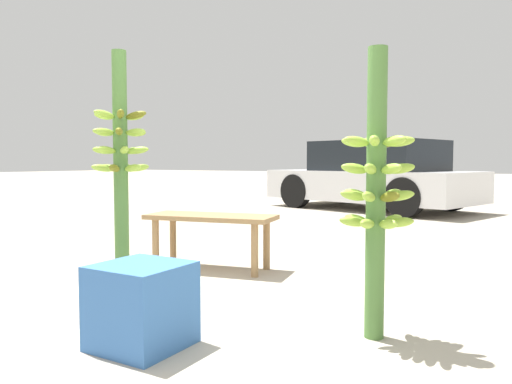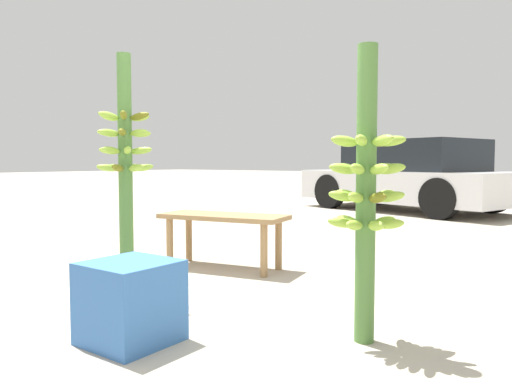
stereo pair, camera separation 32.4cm
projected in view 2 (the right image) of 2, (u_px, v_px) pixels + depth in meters
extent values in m
plane|color=#A89E8C|center=(190.00, 337.00, 2.69)|extent=(80.00, 80.00, 0.00)
cylinder|color=#4C7A38|center=(126.00, 178.00, 3.39)|extent=(0.09, 0.09, 1.67)
ellipsoid|color=#93BC3D|center=(126.00, 118.00, 3.48)|extent=(0.14, 0.14, 0.07)
ellipsoid|color=#93BC3D|center=(110.00, 117.00, 3.40)|extent=(0.16, 0.09, 0.07)
ellipsoid|color=#93BC3D|center=(109.00, 116.00, 3.29)|extent=(0.08, 0.16, 0.07)
ellipsoid|color=#656718|center=(124.00, 115.00, 3.25)|extent=(0.14, 0.14, 0.07)
ellipsoid|color=#656718|center=(140.00, 116.00, 3.33)|extent=(0.16, 0.09, 0.07)
ellipsoid|color=#93BC3D|center=(140.00, 118.00, 3.44)|extent=(0.08, 0.16, 0.07)
ellipsoid|color=#93BC3D|center=(127.00, 134.00, 3.49)|extent=(0.13, 0.14, 0.05)
ellipsoid|color=#93BC3D|center=(111.00, 134.00, 3.42)|extent=(0.15, 0.08, 0.05)
ellipsoid|color=#93BC3D|center=(108.00, 133.00, 3.30)|extent=(0.09, 0.16, 0.05)
ellipsoid|color=#656718|center=(122.00, 132.00, 3.26)|extent=(0.13, 0.14, 0.05)
ellipsoid|color=#93BC3D|center=(139.00, 133.00, 3.32)|extent=(0.15, 0.08, 0.05)
ellipsoid|color=#93BC3D|center=(141.00, 134.00, 3.44)|extent=(0.09, 0.16, 0.05)
ellipsoid|color=#656718|center=(123.00, 151.00, 3.49)|extent=(0.15, 0.12, 0.06)
ellipsoid|color=#93BC3D|center=(109.00, 151.00, 3.40)|extent=(0.15, 0.11, 0.06)
ellipsoid|color=#93BC3D|center=(111.00, 150.00, 3.29)|extent=(0.05, 0.15, 0.06)
ellipsoid|color=#93BC3D|center=(127.00, 150.00, 3.27)|extent=(0.15, 0.12, 0.06)
ellipsoid|color=#93BC3D|center=(142.00, 151.00, 3.36)|extent=(0.15, 0.11, 0.06)
ellipsoid|color=#93BC3D|center=(139.00, 151.00, 3.47)|extent=(0.05, 0.15, 0.06)
ellipsoid|color=#93BC3D|center=(108.00, 168.00, 3.35)|extent=(0.12, 0.15, 0.06)
ellipsoid|color=#656718|center=(118.00, 168.00, 3.27)|extent=(0.11, 0.16, 0.06)
ellipsoid|color=#93BC3D|center=(136.00, 168.00, 3.31)|extent=(0.15, 0.06, 0.06)
ellipsoid|color=#93BC3D|center=(143.00, 168.00, 3.43)|extent=(0.12, 0.15, 0.06)
ellipsoid|color=#93BC3D|center=(133.00, 168.00, 3.50)|extent=(0.11, 0.16, 0.06)
ellipsoid|color=#93BC3D|center=(115.00, 168.00, 3.46)|extent=(0.15, 0.06, 0.06)
cylinder|color=#4C7A38|center=(366.00, 195.00, 2.58)|extent=(0.10, 0.10, 1.54)
ellipsoid|color=#93BC3D|center=(345.00, 142.00, 2.63)|extent=(0.16, 0.05, 0.07)
ellipsoid|color=#93BC3D|center=(345.00, 141.00, 2.53)|extent=(0.14, 0.15, 0.07)
ellipsoid|color=#93BC3D|center=(361.00, 140.00, 2.45)|extent=(0.08, 0.16, 0.07)
ellipsoid|color=#93BC3D|center=(383.00, 140.00, 2.45)|extent=(0.16, 0.12, 0.07)
ellipsoid|color=#93BC3D|center=(391.00, 141.00, 2.53)|extent=(0.16, 0.11, 0.07)
ellipsoid|color=#656718|center=(381.00, 142.00, 2.64)|extent=(0.09, 0.16, 0.07)
ellipsoid|color=#93BC3D|center=(361.00, 142.00, 2.68)|extent=(0.13, 0.15, 0.07)
ellipsoid|color=#93BC3D|center=(379.00, 169.00, 2.45)|extent=(0.16, 0.13, 0.07)
ellipsoid|color=#93BC3D|center=(391.00, 169.00, 2.53)|extent=(0.16, 0.09, 0.07)
ellipsoid|color=#93BC3D|center=(383.00, 169.00, 2.63)|extent=(0.11, 0.16, 0.07)
ellipsoid|color=#93BC3D|center=(364.00, 168.00, 2.69)|extent=(0.12, 0.16, 0.07)
ellipsoid|color=#93BC3D|center=(347.00, 168.00, 2.65)|extent=(0.16, 0.08, 0.07)
ellipsoid|color=#93BC3D|center=(343.00, 169.00, 2.56)|extent=(0.15, 0.14, 0.07)
ellipsoid|color=#93BC3D|center=(357.00, 169.00, 2.47)|extent=(0.06, 0.16, 0.07)
ellipsoid|color=#93BC3D|center=(343.00, 196.00, 2.57)|extent=(0.15, 0.14, 0.08)
ellipsoid|color=#93BC3D|center=(356.00, 197.00, 2.48)|extent=(0.05, 0.16, 0.08)
ellipsoid|color=#656718|center=(378.00, 198.00, 2.46)|extent=(0.15, 0.14, 0.08)
ellipsoid|color=#93BC3D|center=(390.00, 197.00, 2.53)|extent=(0.16, 0.09, 0.08)
ellipsoid|color=#93BC3D|center=(384.00, 195.00, 2.63)|extent=(0.11, 0.16, 0.08)
ellipsoid|color=#93BC3D|center=(365.00, 195.00, 2.70)|extent=(0.11, 0.16, 0.08)
ellipsoid|color=#93BC3D|center=(347.00, 195.00, 2.67)|extent=(0.16, 0.08, 0.08)
ellipsoid|color=#93BC3D|center=(354.00, 225.00, 2.49)|extent=(0.06, 0.16, 0.07)
ellipsoid|color=#93BC3D|center=(376.00, 226.00, 2.47)|extent=(0.15, 0.14, 0.07)
ellipsoid|color=#93BC3D|center=(389.00, 224.00, 2.53)|extent=(0.16, 0.08, 0.07)
ellipsoid|color=#93BC3D|center=(384.00, 222.00, 2.64)|extent=(0.12, 0.16, 0.07)
ellipsoid|color=#93BC3D|center=(366.00, 220.00, 2.70)|extent=(0.11, 0.16, 0.07)
ellipsoid|color=#93BC3D|center=(348.00, 221.00, 2.68)|extent=(0.16, 0.09, 0.07)
ellipsoid|color=#93BC3D|center=(342.00, 223.00, 2.59)|extent=(0.16, 0.13, 0.07)
cube|color=#99754C|center=(223.00, 217.00, 4.39)|extent=(1.19, 0.65, 0.04)
cylinder|color=#99754C|center=(189.00, 238.00, 4.74)|extent=(0.06, 0.06, 0.44)
cylinder|color=#99754C|center=(279.00, 245.00, 4.35)|extent=(0.06, 0.06, 0.44)
cylinder|color=#99754C|center=(170.00, 243.00, 4.45)|extent=(0.06, 0.06, 0.44)
cylinder|color=#99754C|center=(264.00, 250.00, 4.07)|extent=(0.06, 0.06, 0.44)
cube|color=silver|center=(407.00, 186.00, 9.58)|extent=(4.36, 2.90, 0.58)
cube|color=black|center=(415.00, 156.00, 9.42)|extent=(2.59, 2.24, 0.58)
cylinder|color=black|center=(330.00, 191.00, 10.08)|extent=(0.71, 0.39, 0.68)
cylinder|color=black|center=(383.00, 189.00, 11.08)|extent=(0.71, 0.39, 0.68)
cylinder|color=black|center=(440.00, 199.00, 8.10)|extent=(0.71, 0.39, 0.68)
cylinder|color=black|center=(492.00, 195.00, 9.10)|extent=(0.71, 0.39, 0.68)
cube|color=#386BB2|center=(130.00, 302.00, 2.60)|extent=(0.43, 0.43, 0.43)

